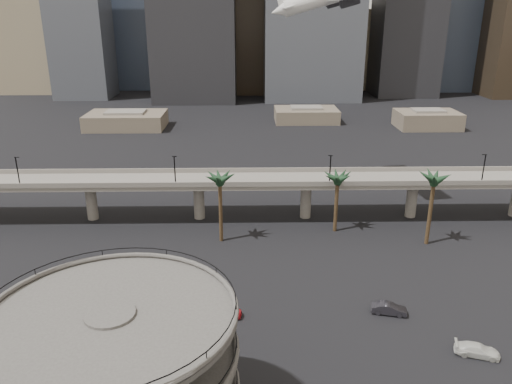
{
  "coord_description": "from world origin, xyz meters",
  "views": [
    {
      "loc": [
        -1.18,
        -40.77,
        40.65
      ],
      "look_at": [
        0.18,
        28.0,
        15.5
      ],
      "focal_mm": 35.0,
      "sensor_mm": 36.0,
      "label": 1
    }
  ],
  "objects_px": {
    "parking_ramp": "(117,374)",
    "car_b": "(389,309)",
    "car_a": "(225,311)",
    "car_c": "(477,350)",
    "overpass": "(252,184)"
  },
  "relations": [
    {
      "from": "parking_ramp",
      "to": "car_a",
      "type": "xyz_separation_m",
      "value": [
        8.59,
        23.32,
        -9.0
      ]
    },
    {
      "from": "parking_ramp",
      "to": "car_b",
      "type": "bearing_deg",
      "value": 36.4
    },
    {
      "from": "car_c",
      "to": "parking_ramp",
      "type": "bearing_deg",
      "value": 126.09
    },
    {
      "from": "car_a",
      "to": "car_c",
      "type": "height_order",
      "value": "car_a"
    },
    {
      "from": "car_a",
      "to": "car_b",
      "type": "height_order",
      "value": "car_a"
    },
    {
      "from": "car_a",
      "to": "car_c",
      "type": "distance_m",
      "value": 33.12
    },
    {
      "from": "overpass",
      "to": "car_c",
      "type": "relative_size",
      "value": 24.01
    },
    {
      "from": "overpass",
      "to": "car_a",
      "type": "bearing_deg",
      "value": -97.05
    },
    {
      "from": "car_b",
      "to": "car_c",
      "type": "distance_m",
      "value": 12.59
    },
    {
      "from": "car_a",
      "to": "parking_ramp",
      "type": "bearing_deg",
      "value": 167.22
    },
    {
      "from": "parking_ramp",
      "to": "car_a",
      "type": "relative_size",
      "value": 4.54
    },
    {
      "from": "parking_ramp",
      "to": "overpass",
      "type": "height_order",
      "value": "parking_ramp"
    },
    {
      "from": "car_b",
      "to": "car_c",
      "type": "relative_size",
      "value": 0.92
    },
    {
      "from": "parking_ramp",
      "to": "car_c",
      "type": "bearing_deg",
      "value": 19.44
    },
    {
      "from": "overpass",
      "to": "car_a",
      "type": "relative_size",
      "value": 26.57
    }
  ]
}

